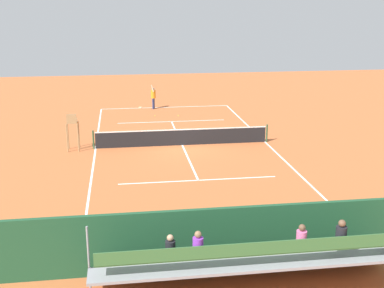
# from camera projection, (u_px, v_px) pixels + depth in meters

# --- Properties ---
(ground_plane) EXTENTS (60.00, 60.00, 0.00)m
(ground_plane) POSITION_uv_depth(u_px,v_px,m) (182.00, 145.00, 29.33)
(ground_plane) COLOR #BC6033
(court_line_markings) EXTENTS (10.10, 22.20, 0.01)m
(court_line_markings) POSITION_uv_depth(u_px,v_px,m) (182.00, 145.00, 29.36)
(court_line_markings) COLOR white
(court_line_markings) RESTS_ON ground
(tennis_net) EXTENTS (10.30, 0.10, 1.07)m
(tennis_net) POSITION_uv_depth(u_px,v_px,m) (182.00, 137.00, 29.19)
(tennis_net) COLOR black
(tennis_net) RESTS_ON ground
(backdrop_wall) EXTENTS (18.00, 0.16, 2.00)m
(backdrop_wall) POSITION_uv_depth(u_px,v_px,m) (238.00, 236.00, 15.73)
(backdrop_wall) COLOR #1E4C2D
(backdrop_wall) RESTS_ON ground
(bleacher_stand) EXTENTS (9.06, 2.40, 2.48)m
(bleacher_stand) POSITION_uv_depth(u_px,v_px,m) (251.00, 260.00, 14.46)
(bleacher_stand) COLOR gray
(bleacher_stand) RESTS_ON ground
(umpire_chair) EXTENTS (0.67, 0.67, 2.14)m
(umpire_chair) POSITION_uv_depth(u_px,v_px,m) (72.00, 128.00, 27.90)
(umpire_chair) COLOR #A88456
(umpire_chair) RESTS_ON ground
(courtside_bench) EXTENTS (1.80, 0.40, 0.93)m
(courtside_bench) POSITION_uv_depth(u_px,v_px,m) (280.00, 236.00, 16.77)
(courtside_bench) COLOR #33383D
(courtside_bench) RESTS_ON ground
(equipment_bag) EXTENTS (0.90, 0.36, 0.36)m
(equipment_bag) POSITION_uv_depth(u_px,v_px,m) (228.00, 251.00, 16.50)
(equipment_bag) COLOR #B22D2D
(equipment_bag) RESTS_ON ground
(tennis_player) EXTENTS (0.45, 0.56, 1.93)m
(tennis_player) POSITION_uv_depth(u_px,v_px,m) (153.00, 96.00, 38.99)
(tennis_player) COLOR navy
(tennis_player) RESTS_ON ground
(tennis_racket) EXTENTS (0.36, 0.59, 0.03)m
(tennis_racket) POSITION_uv_depth(u_px,v_px,m) (141.00, 107.00, 39.73)
(tennis_racket) COLOR black
(tennis_racket) RESTS_ON ground
(tennis_ball_near) EXTENTS (0.07, 0.07, 0.07)m
(tennis_ball_near) POSITION_uv_depth(u_px,v_px,m) (155.00, 116.00, 36.70)
(tennis_ball_near) COLOR #CCDB33
(tennis_ball_near) RESTS_ON ground
(tennis_ball_far) EXTENTS (0.07, 0.07, 0.07)m
(tennis_ball_far) POSITION_uv_depth(u_px,v_px,m) (178.00, 116.00, 36.75)
(tennis_ball_far) COLOR #CCDB33
(tennis_ball_far) RESTS_ON ground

